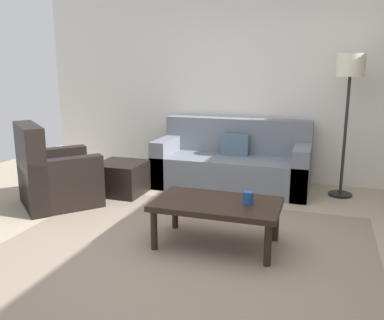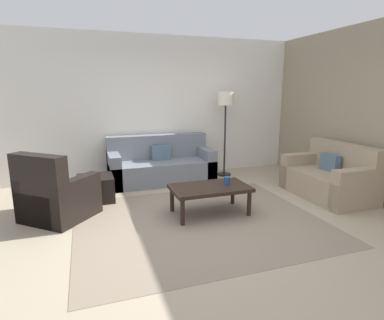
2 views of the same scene
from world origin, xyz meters
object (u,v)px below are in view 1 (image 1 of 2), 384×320
(coffee_table, at_px, (217,207))
(lamp_standing, at_px, (350,80))
(cup, at_px, (248,198))
(ottoman, at_px, (122,178))
(couch_main, at_px, (233,164))
(armchair_leather, at_px, (53,179))

(coffee_table, bearing_deg, lamp_standing, 59.92)
(coffee_table, distance_m, cup, 0.29)
(cup, xyz_separation_m, lamp_standing, (0.82, 1.86, 0.94))
(coffee_table, bearing_deg, ottoman, 143.83)
(couch_main, distance_m, lamp_standing, 1.76)
(ottoman, distance_m, lamp_standing, 2.98)
(couch_main, bearing_deg, armchair_leather, -141.90)
(cup, bearing_deg, armchair_leather, 168.71)
(armchair_leather, xyz_separation_m, ottoman, (0.55, 0.62, -0.11))
(lamp_standing, bearing_deg, cup, -113.75)
(ottoman, xyz_separation_m, lamp_standing, (2.61, 0.77, 1.21))
(coffee_table, relative_size, cup, 10.25)
(couch_main, relative_size, ottoman, 3.53)
(ottoman, bearing_deg, coffee_table, -36.17)
(coffee_table, xyz_separation_m, cup, (0.27, 0.02, 0.10))
(ottoman, distance_m, cup, 2.12)
(couch_main, height_order, armchair_leather, armchair_leather)
(cup, bearing_deg, ottoman, 148.75)
(couch_main, distance_m, ottoman, 1.48)
(armchair_leather, relative_size, coffee_table, 1.03)
(ottoman, bearing_deg, lamp_standing, 16.35)
(armchair_leather, relative_size, lamp_standing, 0.66)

